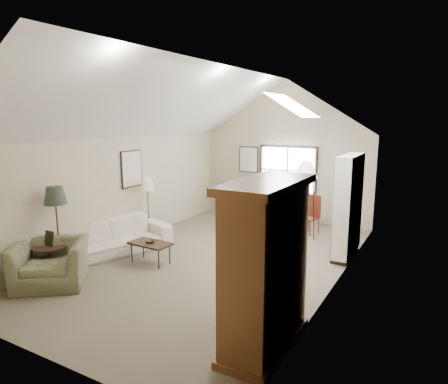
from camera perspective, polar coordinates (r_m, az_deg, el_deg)
The scene contains 18 objects.
room_shell at distance 7.96m, azimuth -1.44°, elevation 12.41°, with size 5.01×8.01×4.00m.
window at distance 11.61m, azimuth 9.08°, elevation 3.05°, with size 1.72×0.08×1.42m, color black.
skylight at distance 8.23m, azimuth 9.87°, elevation 12.29°, with size 0.80×1.20×0.52m, color white, non-canonical shape.
wall_art at distance 10.68m, azimuth -4.77°, elevation 3.99°, with size 1.97×3.71×0.88m.
armoire at distance 5.18m, azimuth 5.99°, elevation -10.53°, with size 0.60×1.50×2.20m, color brown.
tv_alcove at distance 8.81m, azimuth 17.36°, elevation -1.72°, with size 0.32×1.30×2.10m, color white.
media_console at distance 9.03m, azimuth 16.94°, elevation -6.98°, with size 0.34×1.18×0.60m, color #382316.
tv_panel at distance 8.86m, azimuth 17.15°, elevation -3.16°, with size 0.05×0.90×0.55m, color black.
sofa at distance 9.18m, azimuth -15.53°, elevation -6.20°, with size 2.49×0.98×0.73m, color white.
armchair_near at distance 7.87m, azimuth -23.59°, elevation -9.32°, with size 1.22×1.06×0.79m, color #5F6345.
armchair_far at distance 11.65m, azimuth 5.76°, elevation -1.79°, with size 0.98×1.01×0.92m, color #595D41.
coffee_table at distance 8.42m, azimuth -10.43°, elevation -8.55°, with size 0.86×0.48×0.44m, color #312114.
bowl at distance 8.34m, azimuth -10.49°, elevation -6.95°, with size 0.21×0.21×0.05m, color #3A2617.
side_table at distance 8.20m, azimuth -23.47°, elevation -9.13°, with size 0.62×0.62×0.62m, color #361E16.
side_chair at distance 10.46m, azimuth 12.15°, elevation -3.20°, with size 0.39×0.39×1.00m, color maroon.
tripod_lamp at distance 9.73m, azimuth 11.47°, elevation -1.27°, with size 0.57×0.57×1.98m, color silver, non-canonical shape.
dark_lamp at distance 8.15m, azimuth -22.65°, elevation -5.08°, with size 0.42×0.42×1.74m, color black, non-canonical shape.
tan_lamp at distance 9.92m, azimuth -10.78°, elevation -2.23°, with size 0.31×0.31×1.56m, color tan, non-canonical shape.
Camera 1 is at (4.06, -6.85, 2.97)m, focal length 32.00 mm.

